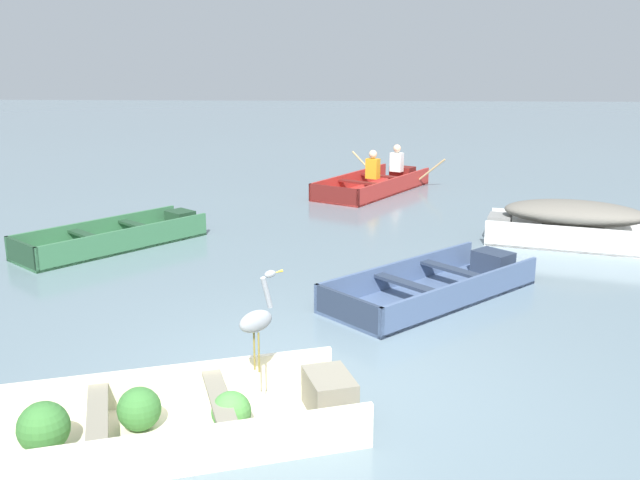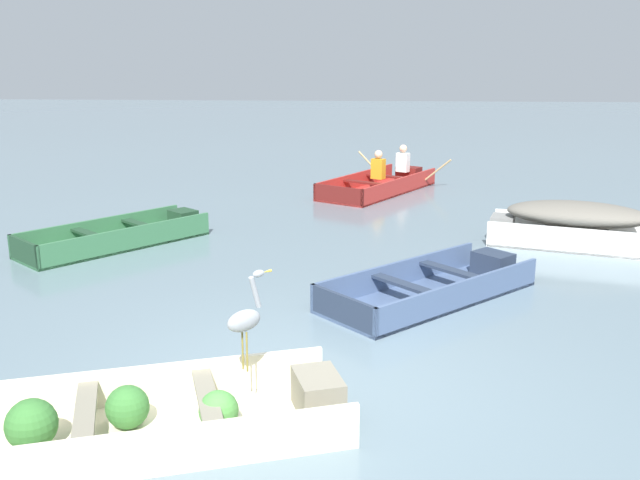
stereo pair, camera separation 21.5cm
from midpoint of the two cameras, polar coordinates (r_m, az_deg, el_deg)
ground_plane at (r=6.73m, az=-0.14°, el=-11.69°), size 80.00×80.00×0.00m
dinghy_cream_foreground at (r=6.01m, az=-12.30°, el=-13.86°), size 3.37×2.12×0.44m
skiff_white_near_moored at (r=12.03m, az=20.16°, el=1.50°), size 2.83×1.75×0.72m
skiff_green_mid_moored at (r=11.86m, az=-15.00°, el=0.28°), size 2.66×2.90×0.38m
skiff_slate_blue_far_moored at (r=9.19m, az=9.96°, el=-3.69°), size 2.89×2.85×0.36m
rowboat_red_with_crew at (r=16.03m, az=5.42°, el=4.62°), size 2.99×3.44×0.93m
heron_on_dinghy at (r=5.88m, az=-4.94°, el=-6.19°), size 0.37×0.38×0.84m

